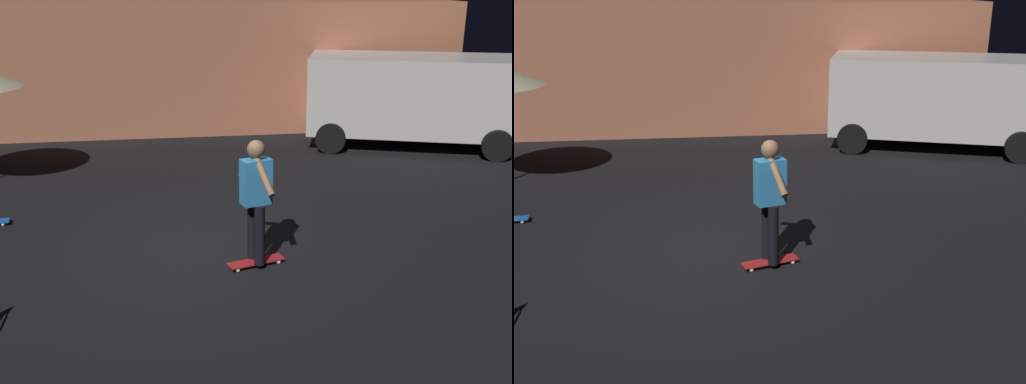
# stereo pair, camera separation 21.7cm
# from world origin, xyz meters

# --- Properties ---
(ground_plane) EXTENTS (28.00, 28.00, 0.00)m
(ground_plane) POSITION_xyz_m (0.00, 0.00, 0.00)
(ground_plane) COLOR black
(low_building) EXTENTS (11.65, 4.13, 3.12)m
(low_building) POSITION_xyz_m (1.20, 8.75, 1.56)
(low_building) COLOR #B76B4C
(low_building) RESTS_ON ground_plane
(parked_van) EXTENTS (4.96, 3.39, 2.03)m
(parked_van) POSITION_xyz_m (5.24, 5.21, 1.16)
(parked_van) COLOR silver
(parked_van) RESTS_ON ground_plane
(skateboard_ridden) EXTENTS (0.80, 0.42, 0.07)m
(skateboard_ridden) POSITION_xyz_m (0.83, -0.56, 0.06)
(skateboard_ridden) COLOR #AD1E23
(skateboard_ridden) RESTS_ON ground_plane
(skater) EXTENTS (0.43, 0.97, 1.67)m
(skater) POSITION_xyz_m (0.83, -0.56, 1.04)
(skater) COLOR black
(skater) RESTS_ON skateboard_ridden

